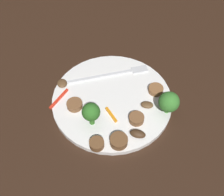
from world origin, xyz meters
The scene contains 15 objects.
ground_plane centered at (0.00, 0.00, 0.00)m, with size 1.40×1.40×0.00m, color black.
plate centered at (0.00, 0.00, 0.01)m, with size 0.25×0.25×0.01m, color white.
fork centered at (0.04, 0.05, 0.01)m, with size 0.17×0.07×0.00m.
broccoli_floret_0 centered at (0.07, -0.09, 0.04)m, with size 0.04×0.04×0.05m.
broccoli_floret_1 centered at (-0.07, -0.03, 0.05)m, with size 0.03×0.03×0.05m.
sausage_slice_0 centered at (-0.08, -0.07, 0.02)m, with size 0.03×0.03×0.01m, color brown.
sausage_slice_1 centered at (0.01, -0.07, 0.02)m, with size 0.03×0.03×0.01m, color brown.
sausage_slice_2 centered at (-0.05, -0.09, 0.02)m, with size 0.03×0.03×0.01m, color brown.
sausage_slice_3 centered at (-0.07, 0.02, 0.02)m, with size 0.03×0.03×0.01m, color brown.
sausage_slice_4 centered at (0.09, -0.04, 0.02)m, with size 0.03×0.03×0.01m, color brown.
mushroom_0 centered at (0.05, -0.06, 0.02)m, with size 0.03×0.02×0.01m, color brown.
mushroom_1 centered at (-0.01, -0.10, 0.02)m, with size 0.03×0.02×0.01m, color #422B19.
mushroom_2 centered at (-0.07, 0.09, 0.02)m, with size 0.02×0.02×0.01m, color brown.
pepper_strip_1 centered at (-0.09, 0.06, 0.01)m, with size 0.06×0.00×0.00m, color red.
pepper_strip_2 centered at (-0.03, -0.03, 0.01)m, with size 0.04×0.01×0.00m, color orange.
Camera 1 is at (-0.19, -0.28, 0.46)m, focal length 43.89 mm.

